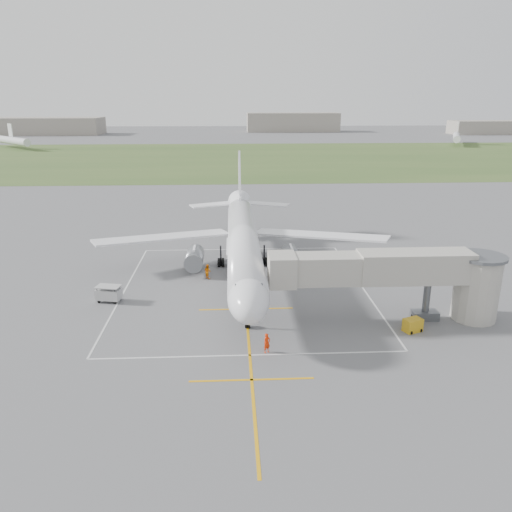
{
  "coord_description": "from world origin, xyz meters",
  "views": [
    {
      "loc": [
        -1.43,
        -58.85,
        21.47
      ],
      "look_at": [
        1.36,
        -4.0,
        4.0
      ],
      "focal_mm": 35.0,
      "sensor_mm": 36.0,
      "label": 1
    }
  ],
  "objects_px": {
    "airliner": "(243,242)",
    "jet_bridge": "(406,276)",
    "gpu_unit": "(413,325)",
    "ramp_worker_nose": "(267,343)",
    "ramp_worker_wing": "(208,271)",
    "baggage_cart": "(109,294)"
  },
  "relations": [
    {
      "from": "airliner",
      "to": "gpu_unit",
      "type": "height_order",
      "value": "airliner"
    },
    {
      "from": "gpu_unit",
      "to": "ramp_worker_wing",
      "type": "xyz_separation_m",
      "value": [
        -20.3,
        15.84,
        0.29
      ]
    },
    {
      "from": "gpu_unit",
      "to": "ramp_worker_nose",
      "type": "height_order",
      "value": "ramp_worker_nose"
    },
    {
      "from": "airliner",
      "to": "baggage_cart",
      "type": "relative_size",
      "value": 16.3
    },
    {
      "from": "airliner",
      "to": "gpu_unit",
      "type": "xyz_separation_m",
      "value": [
        15.83,
        -16.85,
        -3.76
      ]
    },
    {
      "from": "airliner",
      "to": "ramp_worker_nose",
      "type": "xyz_separation_m",
      "value": [
        1.54,
        -20.32,
        -3.49
      ]
    },
    {
      "from": "airliner",
      "to": "ramp_worker_nose",
      "type": "bearing_deg",
      "value": -85.68
    },
    {
      "from": "jet_bridge",
      "to": "ramp_worker_nose",
      "type": "distance_m",
      "value": 15.9
    },
    {
      "from": "jet_bridge",
      "to": "ramp_worker_wing",
      "type": "height_order",
      "value": "jet_bridge"
    },
    {
      "from": "airliner",
      "to": "ramp_worker_wing",
      "type": "bearing_deg",
      "value": -167.28
    },
    {
      "from": "airliner",
      "to": "baggage_cart",
      "type": "xyz_separation_m",
      "value": [
        -15.01,
        -7.89,
        -3.47
      ]
    },
    {
      "from": "ramp_worker_nose",
      "to": "baggage_cart",
      "type": "bearing_deg",
      "value": 110.96
    },
    {
      "from": "airliner",
      "to": "baggage_cart",
      "type": "height_order",
      "value": "airliner"
    },
    {
      "from": "jet_bridge",
      "to": "ramp_worker_wing",
      "type": "relative_size",
      "value": 12.74
    },
    {
      "from": "airliner",
      "to": "jet_bridge",
      "type": "relative_size",
      "value": 2.0
    },
    {
      "from": "airliner",
      "to": "ramp_worker_wing",
      "type": "xyz_separation_m",
      "value": [
        -4.47,
        -1.01,
        -3.47
      ]
    },
    {
      "from": "baggage_cart",
      "to": "ramp_worker_wing",
      "type": "bearing_deg",
      "value": 45.28
    },
    {
      "from": "gpu_unit",
      "to": "airliner",
      "type": "bearing_deg",
      "value": 111.04
    },
    {
      "from": "gpu_unit",
      "to": "baggage_cart",
      "type": "bearing_deg",
      "value": 141.62
    },
    {
      "from": "jet_bridge",
      "to": "baggage_cart",
      "type": "bearing_deg",
      "value": 168.31
    },
    {
      "from": "jet_bridge",
      "to": "baggage_cart",
      "type": "relative_size",
      "value": 8.16
    },
    {
      "from": "ramp_worker_nose",
      "to": "ramp_worker_wing",
      "type": "distance_m",
      "value": 20.22
    }
  ]
}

